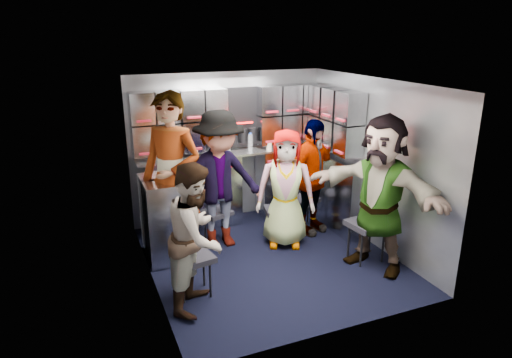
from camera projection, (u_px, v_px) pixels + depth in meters
name	position (u px, v px, depth m)	size (l,w,h in m)	color
floor	(270.00, 259.00, 5.52)	(3.00, 3.00, 0.00)	black
wall_back	(228.00, 147.00, 6.51)	(2.80, 0.04, 2.10)	#8F939C
wall_left	(147.00, 192.00, 4.69)	(0.04, 3.00, 2.10)	#8F939C
wall_right	(373.00, 163.00, 5.70)	(0.04, 3.00, 2.10)	#8F939C
ceiling	(272.00, 83.00, 4.87)	(2.80, 3.00, 0.02)	silver
cart_bank_back	(234.00, 188.00, 6.50)	(2.68, 0.38, 0.99)	#9A9EAA
cart_bank_left	(160.00, 219.00, 5.43)	(0.38, 0.76, 0.99)	#9A9EAA
counter	(233.00, 152.00, 6.34)	(2.68, 0.42, 0.03)	#B9BCC1
locker_bank_back	(231.00, 118.00, 6.24)	(2.68, 0.28, 0.82)	#9A9EAA
locker_bank_right	(335.00, 120.00, 6.12)	(0.28, 1.00, 0.82)	#9A9EAA
right_cabinet	(335.00, 191.00, 6.34)	(0.28, 1.20, 1.00)	#9A9EAA
coffee_niche	(242.00, 118.00, 6.37)	(0.46, 0.16, 0.84)	black
red_latch_strip	(238.00, 166.00, 6.20)	(2.60, 0.02, 0.03)	maroon
jump_seat_near_left	(193.00, 260.00, 4.66)	(0.44, 0.42, 0.45)	black
jump_seat_mid_left	(216.00, 214.00, 5.92)	(0.43, 0.42, 0.40)	black
jump_seat_center	(279.00, 212.00, 5.96)	(0.43, 0.41, 0.42)	black
jump_seat_mid_right	(304.00, 202.00, 6.32)	(0.46, 0.45, 0.42)	black
jump_seat_near_right	(367.00, 226.00, 5.38)	(0.46, 0.44, 0.49)	black
attendant_standing	(172.00, 180.00, 5.20)	(0.74, 0.48, 2.02)	black
attendant_arc_a	(196.00, 236.00, 4.40)	(0.72, 0.56, 1.48)	black
attendant_arc_b	(220.00, 181.00, 5.61)	(1.13, 0.65, 1.74)	black
attendant_arc_c	(286.00, 189.00, 5.69)	(0.73, 0.48, 1.50)	black
attendant_arc_d	(311.00, 177.00, 6.04)	(0.91, 0.38, 1.56)	black
attendant_arc_e	(380.00, 194.00, 5.07)	(1.67, 0.53, 1.80)	black
bottle_left	(228.00, 143.00, 6.21)	(0.07, 0.07, 0.27)	white
bottle_mid	(225.00, 144.00, 6.20)	(0.07, 0.07, 0.25)	white
bottle_right	(250.00, 143.00, 6.34)	(0.06, 0.06, 0.23)	white
cup_left	(195.00, 153.00, 6.06)	(0.08, 0.08, 0.09)	tan
cup_right	(269.00, 146.00, 6.45)	(0.08, 0.08, 0.10)	tan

